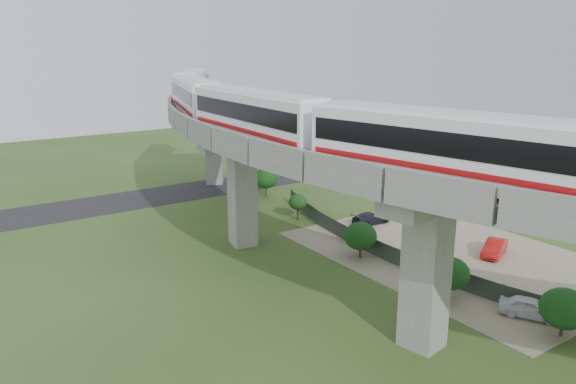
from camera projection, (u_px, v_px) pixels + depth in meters
The scene contains 14 objects.
ground at pixel (304, 287), 40.77m from camera, with size 160.00×160.00×0.00m, color #334F1F.
dirt_lot at pixel (454, 255), 46.83m from camera, with size 18.00×26.00×0.04m, color gray.
asphalt_road at pixel (151, 197), 64.69m from camera, with size 60.00×8.00×0.03m, color #232326.
viaduct at pixel (348, 159), 40.56m from camera, with size 19.58×73.98×11.40m.
metro_train at pixel (249, 105), 45.63m from camera, with size 15.73×60.55×3.64m.
fence at pixel (401, 250), 45.91m from camera, with size 3.87×38.73×1.50m.
tree_0 at pixel (266, 178), 64.04m from camera, with size 2.74×2.74×3.41m.
tree_1 at pixel (298, 202), 55.86m from camera, with size 1.83×1.83×2.65m.
tree_2 at pixel (360, 236), 45.86m from camera, with size 2.71×2.71×3.06m.
tree_3 at pixel (450, 273), 38.57m from camera, with size 2.63×2.63×2.96m.
tree_4 at pixel (564, 309), 33.39m from camera, with size 2.86×2.86×3.09m.
car_white at pixel (530, 307), 36.09m from camera, with size 1.55×3.86×1.31m, color silver.
car_red at pixel (495, 248), 46.68m from camera, with size 1.39×3.98×1.31m, color #B61410.
car_dark at pixel (371, 218), 54.84m from camera, with size 1.63×4.01×1.16m, color black.
Camera 1 is at (-22.26, -30.37, 17.14)m, focal length 35.00 mm.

